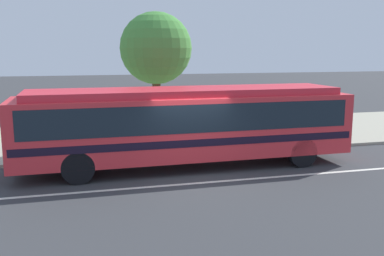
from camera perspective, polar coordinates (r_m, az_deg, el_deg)
ground_plane at (r=14.12m, az=-0.07°, el=-6.27°), size 120.00×120.00×0.00m
sidewalk_slab at (r=20.34m, az=-4.76°, el=-1.06°), size 60.00×8.00×0.12m
lane_stripe_center at (r=13.38m, az=0.80°, el=-7.19°), size 56.00×0.16×0.01m
transit_bus at (r=14.94m, az=-0.75°, el=0.86°), size 11.40×2.61×2.72m
pedestrian_waiting_near_sign at (r=17.12m, az=-4.76°, el=0.46°), size 0.39×0.39×1.71m
bus_stop_sign at (r=17.91m, az=11.11°, el=2.66°), size 0.15×0.44×2.50m
street_tree_near_stop at (r=18.72m, az=-4.74°, el=10.24°), size 3.03×3.03×5.47m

